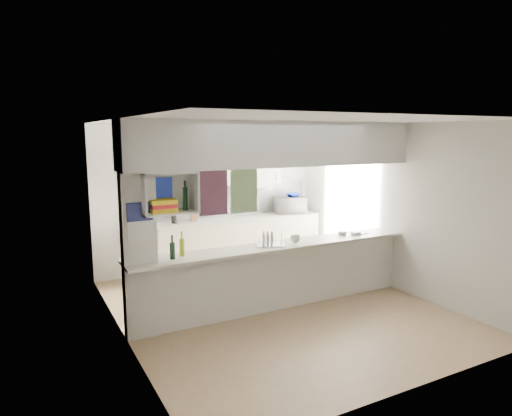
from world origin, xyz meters
TOP-DOWN VIEW (x-y plane):
  - floor at (0.00, 0.00)m, footprint 4.80×4.80m
  - ceiling at (0.00, 0.00)m, footprint 4.80×4.80m
  - wall_back at (0.00, 2.40)m, footprint 4.20×0.00m
  - wall_left at (-2.10, 0.00)m, footprint 0.00×4.80m
  - wall_right at (2.10, 0.00)m, footprint 0.00×4.80m
  - servery_partition at (-0.17, 0.00)m, footprint 4.20×0.50m
  - cubby_shelf at (-1.57, -0.06)m, footprint 0.65×0.35m
  - kitchen_run at (0.16, 2.14)m, footprint 3.60×0.63m
  - microwave at (1.54, 2.11)m, footprint 0.65×0.52m
  - bowl at (1.58, 2.08)m, footprint 0.27×0.27m
  - dish_rack at (-0.10, 0.02)m, footprint 0.46×0.40m
  - cup at (0.25, -0.07)m, footprint 0.16×0.16m
  - wine_bottles at (-1.43, 0.01)m, footprint 0.22×0.15m
  - plastic_tubs at (1.26, 0.02)m, footprint 0.48×0.21m
  - utensil_jar at (-0.77, 2.15)m, footprint 0.11×0.11m
  - knife_block at (-0.41, 2.18)m, footprint 0.10×0.08m

SIDE VIEW (x-z plane):
  - floor at x=0.00m, z-range 0.00..0.00m
  - kitchen_run at x=0.16m, z-range -0.29..1.95m
  - plastic_tubs at x=1.26m, z-range 0.92..0.98m
  - cup at x=0.25m, z-range 0.94..1.04m
  - utensil_jar at x=-0.77m, z-range 0.92..1.07m
  - dish_rack at x=-0.10m, z-range 0.90..1.11m
  - knife_block at x=-0.41m, z-range 0.92..1.11m
  - wine_bottles at x=-1.43m, z-range 0.88..1.19m
  - microwave at x=1.54m, z-range 0.92..1.24m
  - bowl at x=1.58m, z-range 1.24..1.30m
  - wall_back at x=0.00m, z-range -0.80..3.40m
  - wall_left at x=-2.10m, z-range -1.10..3.70m
  - wall_right at x=2.10m, z-range -1.10..3.70m
  - servery_partition at x=-0.17m, z-range 0.36..2.96m
  - cubby_shelf at x=-1.57m, z-range 1.46..1.96m
  - ceiling at x=0.00m, z-range 2.60..2.60m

